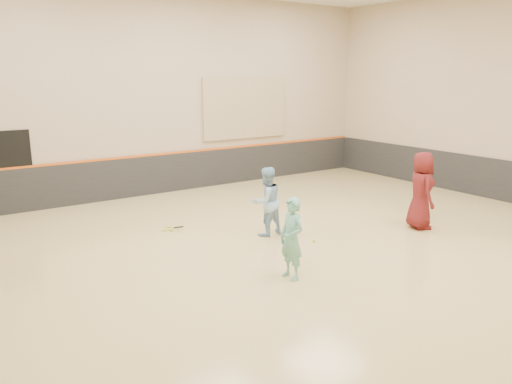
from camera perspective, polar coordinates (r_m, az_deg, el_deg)
room at (r=10.75m, az=3.65°, el=-1.77°), size 15.04×12.04×6.22m
wainscot_back at (r=15.80m, az=-9.79°, el=2.17°), size 14.90×0.04×1.20m
wainscot_right at (r=16.38m, az=24.74°, el=1.51°), size 0.04×11.90×1.20m
accent_stripe at (r=15.69m, az=-9.86°, el=4.38°), size 14.90×0.03×0.06m
acoustic_panel at (r=16.89m, az=-1.25°, el=9.57°), size 3.20×0.08×2.00m
doorway at (r=14.49m, az=-26.26°, el=1.98°), size 1.10×0.05×2.20m
girl at (r=8.94m, az=4.10°, el=-5.34°), size 0.37×0.56×1.50m
instructor at (r=11.32m, az=1.20°, el=-1.09°), size 0.80×0.64×1.58m
young_man at (r=12.45m, az=18.34°, el=0.18°), size 0.94×1.07×1.84m
held_racket at (r=11.28m, az=3.82°, el=-2.84°), size 0.39×0.39×0.49m
spare_racket at (r=12.09m, az=-10.24°, el=-3.89°), size 0.70×0.70×0.15m
ball_under_racket at (r=11.10m, az=6.64°, el=-5.55°), size 0.07×0.07×0.07m
ball_in_hand at (r=12.50m, az=19.30°, el=1.28°), size 0.07×0.07×0.07m
ball_beside_spare at (r=11.92m, az=-9.65°, el=-4.30°), size 0.07×0.07×0.07m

